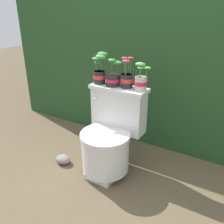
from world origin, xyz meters
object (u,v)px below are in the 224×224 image
at_px(potted_plant_left, 100,70).
at_px(garden_stone, 63,159).
at_px(potted_plant_middle, 127,78).
at_px(toilet, 110,137).
at_px(potted_plant_midright, 141,80).
at_px(potted_plant_midleft, 113,77).

height_order(potted_plant_left, garden_stone, potted_plant_left).
bearing_deg(potted_plant_middle, potted_plant_left, -176.85).
distance_m(toilet, potted_plant_midright, 0.53).
bearing_deg(potted_plant_midright, potted_plant_midleft, -179.57).
relative_size(potted_plant_midleft, garden_stone, 1.54).
distance_m(potted_plant_middle, potted_plant_midright, 0.13).
bearing_deg(garden_stone, potted_plant_left, 52.91).
relative_size(toilet, potted_plant_midright, 3.29).
height_order(toilet, potted_plant_left, potted_plant_left).
relative_size(potted_plant_left, garden_stone, 1.86).
distance_m(potted_plant_midleft, potted_plant_middle, 0.12).
relative_size(potted_plant_left, potted_plant_midright, 1.19).
bearing_deg(toilet, garden_stone, -159.88).
xyz_separation_m(toilet, potted_plant_middle, (0.06, 0.16, 0.48)).
distance_m(toilet, potted_plant_middle, 0.50).
xyz_separation_m(toilet, garden_stone, (-0.40, -0.15, -0.27)).
relative_size(potted_plant_midleft, potted_plant_midright, 0.98).
height_order(potted_plant_midright, garden_stone, potted_plant_midright).
relative_size(potted_plant_left, potted_plant_middle, 1.05).
bearing_deg(toilet, potted_plant_middle, 68.43).
relative_size(toilet, potted_plant_middle, 2.92).
height_order(potted_plant_midleft, potted_plant_midright, potted_plant_midright).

